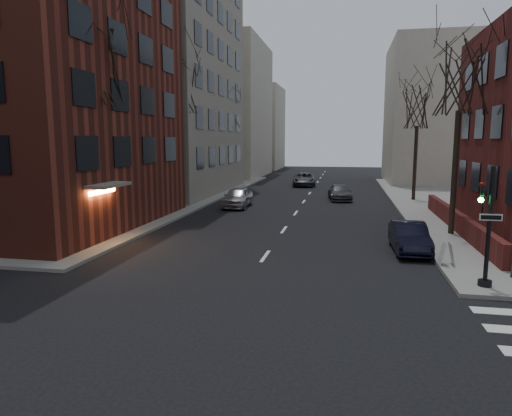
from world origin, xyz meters
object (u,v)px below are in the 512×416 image
Objects in this scene: tree_left_b at (182,86)px; parked_sedan at (409,237)px; tree_left_a at (95,67)px; car_lane_silver at (238,197)px; streetlamp_near at (171,151)px; car_lane_far at (304,179)px; traffic_signal at (486,234)px; tree_right_a at (461,78)px; tree_right_b at (418,107)px; streetlamp_far at (240,147)px; tree_left_c at (229,110)px; car_lane_gray at (340,192)px; sandwich_board at (447,253)px.

tree_left_b is 2.67× the size of parked_sedan.
tree_left_a is at bearing -90.00° from tree_left_b.
car_lane_silver is at bearing 70.47° from tree_left_a.
car_lane_far is at bearing 71.45° from streetlamp_near.
traffic_signal is 10.92m from tree_right_a.
tree_left_b is (0.00, 12.00, 0.44)m from tree_left_a.
parked_sedan is at bearing -98.24° from tree_right_b.
tree_left_c is at bearing -106.70° from streetlamp_far.
car_lane_far is (-9.97, 10.96, -6.87)m from tree_right_b.
traffic_signal is 23.24m from car_lane_gray.
parked_sedan is 29.85m from car_lane_far.
car_lane_far is at bearing 7.77° from streetlamp_far.
tree_left_c is 18.40m from streetlamp_near.
streetlamp_near is 16.84m from parked_sedan.
tree_left_b is at bearing 134.54° from traffic_signal.
traffic_signal is 0.99× the size of parked_sedan.
car_lane_far is at bearing 111.77° from tree_right_a.
tree_left_b reaches higher than tree_right_a.
tree_left_b is 1.18× the size of tree_right_b.
tree_left_c is 1.55× the size of streetlamp_near.
traffic_signal is 24.87m from tree_left_b.
tree_right_b is at bearing 45.64° from tree_left_a.
parked_sedan is 0.92× the size of car_lane_silver.
car_lane_silver is at bearing -155.57° from tree_right_b.
tree_left_c reaches higher than parked_sedan.
streetlamp_far is at bearing 149.53° from tree_right_b.
car_lane_gray is (11.65, 5.63, -8.28)m from tree_left_b.
tree_left_b is 19.35m from tree_right_a.
tree_left_a is at bearing -110.21° from car_lane_silver.
tree_left_a is 12.01m from tree_left_b.
tree_left_c reaches higher than car_lane_far.
tree_right_b is 20.01m from streetlamp_near.
traffic_signal is at bearing -92.15° from tree_right_b.
parked_sedan is at bearing 112.53° from sandwich_board.
tree_left_c is (0.00, 14.00, -0.88)m from tree_left_b.
tree_right_b is 19.42m from parked_sedan.
car_lane_gray is at bearing 56.54° from tree_left_a.
streetlamp_far is at bearing 88.77° from tree_left_a.
streetlamp_far is at bearing 87.85° from tree_left_b.
tree_right_a is 10.75× the size of sandwich_board.
tree_left_c is 4.33m from streetlamp_far.
streetlamp_far is 34.34m from sandwich_board.
car_lane_far is at bearing 103.61° from sandwich_board.
car_lane_silver is (4.23, -0.07, -8.16)m from tree_left_b.
tree_left_b is 1.72× the size of streetlamp_far.
sandwich_board is (16.10, -2.43, -7.87)m from tree_left_a.
parked_sedan is at bearing 109.01° from traffic_signal.
streetlamp_near is at bearing -149.53° from tree_right_b.
streetlamp_far is at bearing 73.30° from tree_left_c.
streetlamp_far is 1.44× the size of car_lane_gray.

